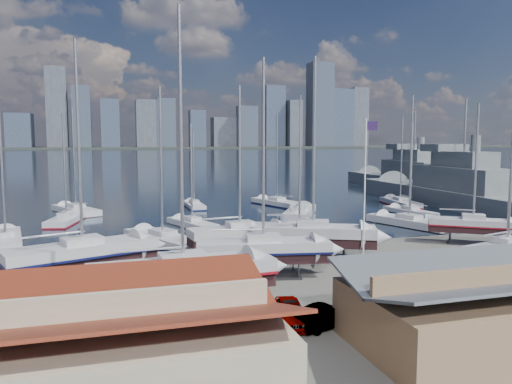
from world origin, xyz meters
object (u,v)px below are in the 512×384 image
object	(u,v)px
naval_ship_east	(462,197)
car_a	(290,312)
flagpole	(366,181)
sailboat_cradle_0	(83,254)
naval_ship_west	(413,182)

from	to	relation	value
naval_ship_east	car_a	size ratio (longest dim) A/B	11.99
naval_ship_east	flagpole	size ratio (longest dim) A/B	4.10
sailboat_cradle_0	naval_ship_east	xyz separation A→B (m)	(54.82, 26.67, -0.49)
naval_ship_west	car_a	distance (m)	83.24
naval_ship_east	car_a	xyz separation A→B (m)	(-43.01, -38.99, -0.95)
car_a	sailboat_cradle_0	bearing A→B (deg)	145.09
sailboat_cradle_0	car_a	distance (m)	17.12
naval_ship_west	flagpole	world-z (taller)	naval_ship_west
naval_ship_east	sailboat_cradle_0	bearing A→B (deg)	117.34
sailboat_cradle_0	naval_ship_east	distance (m)	60.96
sailboat_cradle_0	flagpole	bearing A→B (deg)	-24.19
car_a	naval_ship_west	bearing A→B (deg)	62.84
sailboat_cradle_0	car_a	bearing A→B (deg)	-67.02
naval_ship_east	naval_ship_west	world-z (taller)	naval_ship_east
sailboat_cradle_0	car_a	size ratio (longest dim) A/B	4.19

